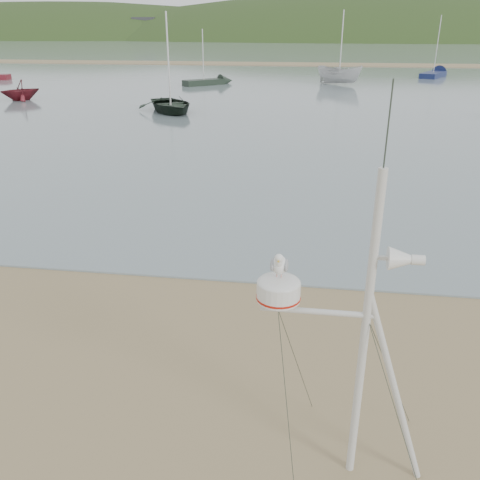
# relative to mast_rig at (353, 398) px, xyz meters

# --- Properties ---
(ground) EXTENTS (560.00, 560.00, 0.00)m
(ground) POSITION_rel_mast_rig_xyz_m (-4.29, 0.72, -1.12)
(ground) COLOR olive
(ground) RESTS_ON ground
(water) EXTENTS (560.00, 256.00, 0.04)m
(water) POSITION_rel_mast_rig_xyz_m (-4.29, 132.72, -1.10)
(water) COLOR slate
(water) RESTS_ON ground
(sandbar) EXTENTS (560.00, 7.00, 0.07)m
(sandbar) POSITION_rel_mast_rig_xyz_m (-4.29, 70.72, -1.04)
(sandbar) COLOR olive
(sandbar) RESTS_ON water
(hill_ridge) EXTENTS (620.00, 180.00, 80.00)m
(hill_ridge) POSITION_rel_mast_rig_xyz_m (14.23, 235.72, -20.82)
(hill_ridge) COLOR #203415
(hill_ridge) RESTS_ON ground
(far_cottages) EXTENTS (294.40, 6.30, 8.00)m
(far_cottages) POSITION_rel_mast_rig_xyz_m (-1.29, 196.72, 2.88)
(far_cottages) COLOR beige
(far_cottages) RESTS_ON ground
(mast_rig) EXTENTS (2.05, 2.19, 4.63)m
(mast_rig) POSITION_rel_mast_rig_xyz_m (0.00, 0.00, 0.00)
(mast_rig) COLOR beige
(mast_rig) RESTS_ON ground
(boat_dark) EXTENTS (3.32, 2.63, 4.66)m
(boat_dark) POSITION_rel_mast_rig_xyz_m (-9.56, 26.65, 1.25)
(boat_dark) COLOR black
(boat_dark) RESTS_ON water
(boat_red) EXTENTS (2.72, 2.64, 2.73)m
(boat_red) POSITION_rel_mast_rig_xyz_m (-21.85, 30.54, 0.29)
(boat_red) COLOR maroon
(boat_red) RESTS_ON water
(boat_white) EXTENTS (2.38, 2.37, 4.54)m
(boat_white) POSITION_rel_mast_rig_xyz_m (1.39, 44.73, 1.19)
(boat_white) COLOR silver
(boat_white) RESTS_ON water
(sailboat_dark_mid) EXTENTS (4.56, 4.37, 5.12)m
(sailboat_dark_mid) POSITION_rel_mast_rig_xyz_m (-9.99, 43.22, -0.81)
(sailboat_dark_mid) COLOR black
(sailboat_dark_mid) RESTS_ON ground
(sailboat_blue_far) EXTENTS (4.29, 6.63, 6.56)m
(sailboat_blue_far) POSITION_rel_mast_rig_xyz_m (12.23, 55.17, -0.82)
(sailboat_blue_far) COLOR #151E49
(sailboat_blue_far) RESTS_ON ground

